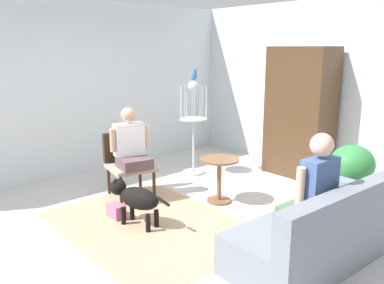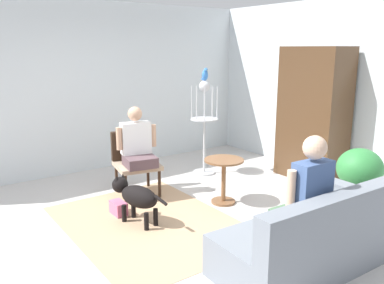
% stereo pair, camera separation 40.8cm
% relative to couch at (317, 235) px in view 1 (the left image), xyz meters
% --- Properties ---
extents(ground_plane, '(7.49, 7.49, 0.00)m').
position_rel_couch_xyz_m(ground_plane, '(-1.55, -0.53, -0.30)').
color(ground_plane, beige).
extents(back_wall, '(5.92, 0.12, 2.78)m').
position_rel_couch_xyz_m(back_wall, '(-1.55, 2.65, 1.09)').
color(back_wall, silver).
rests_on(back_wall, ground).
extents(left_wall, '(0.12, 6.84, 2.78)m').
position_rel_couch_xyz_m(left_wall, '(-4.27, -0.23, 1.09)').
color(left_wall, silver).
rests_on(left_wall, ground).
extents(area_rug, '(2.43, 1.82, 0.01)m').
position_rel_couch_xyz_m(area_rug, '(-1.75, -0.71, -0.29)').
color(area_rug, tan).
rests_on(area_rug, ground).
extents(couch, '(0.89, 1.73, 0.82)m').
position_rel_couch_xyz_m(couch, '(0.00, 0.00, 0.00)').
color(couch, slate).
rests_on(couch, ground).
extents(armchair, '(0.70, 0.68, 0.88)m').
position_rel_couch_xyz_m(armchair, '(-2.81, -0.34, 0.22)').
color(armchair, black).
rests_on(armchair, ground).
extents(person_on_couch, '(0.46, 0.54, 0.90)m').
position_rel_couch_xyz_m(person_on_couch, '(-0.04, -0.04, 0.47)').
color(person_on_couch, '#4C704C').
extents(person_on_armchair, '(0.53, 0.56, 0.80)m').
position_rel_couch_xyz_m(person_on_armchair, '(-2.66, -0.37, 0.46)').
color(person_on_armchair, '#594349').
extents(round_end_table, '(0.52, 0.52, 0.61)m').
position_rel_couch_xyz_m(round_end_table, '(-1.74, 0.42, 0.09)').
color(round_end_table, brown).
rests_on(round_end_table, ground).
extents(dog, '(0.83, 0.39, 0.54)m').
position_rel_couch_xyz_m(dog, '(-1.86, -0.83, 0.04)').
color(dog, black).
rests_on(dog, ground).
extents(bird_cage_stand, '(0.45, 0.45, 1.53)m').
position_rel_couch_xyz_m(bird_cage_stand, '(-2.92, 0.99, 0.57)').
color(bird_cage_stand, silver).
rests_on(bird_cage_stand, ground).
extents(parrot, '(0.17, 0.10, 0.20)m').
position_rel_couch_xyz_m(parrot, '(-2.91, 0.99, 1.33)').
color(parrot, blue).
rests_on(parrot, bird_cage_stand).
extents(potted_plant, '(0.54, 0.54, 0.87)m').
position_rel_couch_xyz_m(potted_plant, '(-0.43, 1.44, 0.28)').
color(potted_plant, beige).
rests_on(potted_plant, ground).
extents(armoire_cabinet, '(1.02, 0.56, 2.06)m').
position_rel_couch_xyz_m(armoire_cabinet, '(-1.77, 2.24, 0.73)').
color(armoire_cabinet, '#4C331E').
rests_on(armoire_cabinet, ground).
extents(handbag, '(0.25, 0.14, 0.17)m').
position_rel_couch_xyz_m(handbag, '(-2.21, -0.90, -0.21)').
color(handbag, '#D8668C').
rests_on(handbag, ground).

